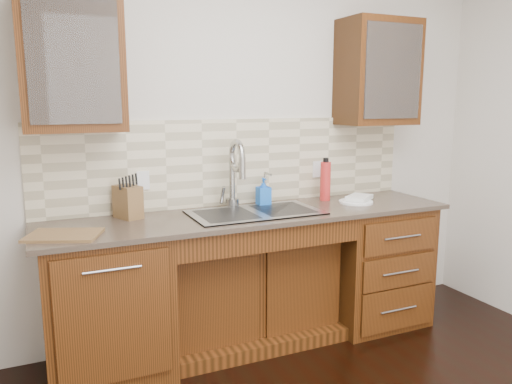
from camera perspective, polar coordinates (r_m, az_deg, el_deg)
name	(u,v)px	position (r m, az deg, el deg)	size (l,w,h in m)	color
wall_back	(233,140)	(3.51, -2.68, 5.90)	(4.00, 0.10, 2.70)	beige
base_cabinet_left	(107,304)	(3.15, -16.69, -12.16)	(0.70, 0.62, 0.88)	#593014
base_cabinet_center	(248,289)	(3.49, -0.89, -11.02)	(1.20, 0.44, 0.70)	#593014
base_cabinet_right	(370,262)	(3.84, 12.92, -7.83)	(0.70, 0.62, 0.88)	#593014
countertop	(254,215)	(3.24, -0.18, -2.63)	(2.70, 0.65, 0.03)	#84705B
backsplash	(236,162)	(3.47, -2.29, 3.44)	(2.70, 0.02, 0.59)	beige
sink	(255,226)	(3.24, -0.07, -3.89)	(0.84, 0.46, 0.19)	#9E9EA5
faucet	(232,178)	(3.36, -2.76, 1.59)	(0.04, 0.04, 0.40)	#999993
filter_tap	(265,187)	(3.48, 1.03, 0.57)	(0.02, 0.02, 0.24)	#999993
upper_cabinet_left	(71,64)	(3.05, -20.34, 13.54)	(0.55, 0.34, 0.75)	#593014
upper_cabinet_right	(378,73)	(3.83, 13.72, 13.11)	(0.55, 0.34, 0.75)	#593014
outlet_left	(143,180)	(3.28, -12.78, 1.30)	(0.08, 0.01, 0.12)	white
outlet_right	(318,169)	(3.76, 7.05, 2.60)	(0.08, 0.01, 0.12)	white
soap_bottle	(263,192)	(3.44, 0.86, 0.02)	(0.09, 0.09, 0.19)	blue
water_bottle	(325,181)	(3.65, 7.93, 1.23)	(0.08, 0.08, 0.28)	red
plate	(356,202)	(3.61, 11.35, -1.11)	(0.24, 0.24, 0.01)	white
dish_towel	(359,198)	(3.65, 11.71, -0.63)	(0.20, 0.14, 0.03)	silver
knife_block	(128,202)	(3.17, -14.43, -1.10)	(0.11, 0.18, 0.20)	olive
cutting_board	(64,235)	(2.86, -21.12, -4.63)	(0.37, 0.26, 0.02)	#A57B3B
cup_left_a	(62,72)	(3.05, -21.27, 12.62)	(0.14, 0.14, 0.11)	white
cup_left_b	(87,74)	(3.06, -18.71, 12.61)	(0.10, 0.10, 0.09)	white
cup_right_a	(364,80)	(3.76, 12.28, 12.44)	(0.12, 0.12, 0.10)	white
cup_right_b	(395,80)	(3.93, 15.57, 12.23)	(0.11, 0.11, 0.10)	white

